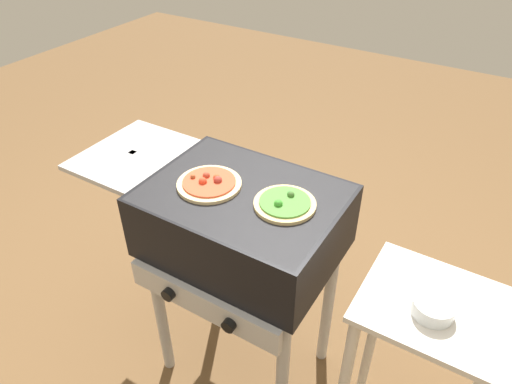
{
  "coord_description": "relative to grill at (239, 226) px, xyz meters",
  "views": [
    {
      "loc": [
        0.67,
        -1.02,
        1.79
      ],
      "look_at": [
        0.05,
        0.0,
        0.92
      ],
      "focal_mm": 32.8,
      "sensor_mm": 36.0,
      "label": 1
    }
  ],
  "objects": [
    {
      "name": "prep_table",
      "position": [
        0.67,
        0.0,
        -0.22
      ],
      "size": [
        0.44,
        0.36,
        0.75
      ],
      "color": "beige",
      "rests_on": "ground_plane"
    },
    {
      "name": "grill",
      "position": [
        0.0,
        0.0,
        0.0
      ],
      "size": [
        0.96,
        0.53,
        0.9
      ],
      "color": "black",
      "rests_on": "ground_plane"
    },
    {
      "name": "topping_bowl_near",
      "position": [
        0.66,
        -0.04,
        0.02
      ],
      "size": [
        0.12,
        0.12,
        0.04
      ],
      "color": "silver",
      "rests_on": "prep_table"
    },
    {
      "name": "pizza_pepperoni",
      "position": [
        -0.1,
        -0.02,
        0.15
      ],
      "size": [
        0.21,
        0.21,
        0.04
      ],
      "color": "beige",
      "rests_on": "grill"
    },
    {
      "name": "pizza_veggie",
      "position": [
        0.16,
        0.01,
        0.15
      ],
      "size": [
        0.19,
        0.19,
        0.04
      ],
      "color": "#E0C17F",
      "rests_on": "grill"
    },
    {
      "name": "ground_plane",
      "position": [
        0.01,
        0.0,
        -0.76
      ],
      "size": [
        8.0,
        8.0,
        0.0
      ],
      "primitive_type": "plane",
      "color": "brown"
    }
  ]
}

